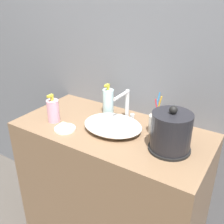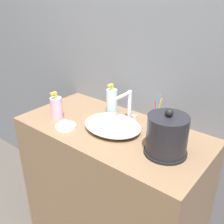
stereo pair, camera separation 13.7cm
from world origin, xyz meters
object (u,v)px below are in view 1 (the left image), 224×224
(toothbrush_cup, at_px, (156,124))
(shampoo_bottle, at_px, (53,111))
(electric_kettle, at_px, (171,133))
(faucet, at_px, (126,104))
(lotion_bottle, at_px, (108,101))

(toothbrush_cup, height_order, shampoo_bottle, toothbrush_cup)
(electric_kettle, relative_size, toothbrush_cup, 1.03)
(toothbrush_cup, distance_m, shampoo_bottle, 0.57)
(toothbrush_cup, relative_size, shampoo_bottle, 1.32)
(electric_kettle, height_order, shampoo_bottle, electric_kettle)
(toothbrush_cup, xyz_separation_m, shampoo_bottle, (-0.54, -0.19, 0.01))
(faucet, distance_m, shampoo_bottle, 0.41)
(electric_kettle, bearing_deg, shampoo_bottle, -173.45)
(electric_kettle, relative_size, lotion_bottle, 1.20)
(toothbrush_cup, bearing_deg, shampoo_bottle, -160.45)
(faucet, relative_size, toothbrush_cup, 0.82)
(faucet, height_order, lotion_bottle, lotion_bottle)
(lotion_bottle, height_order, shampoo_bottle, lotion_bottle)
(electric_kettle, bearing_deg, faucet, 154.77)
(electric_kettle, xyz_separation_m, lotion_bottle, (-0.46, 0.18, -0.01))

